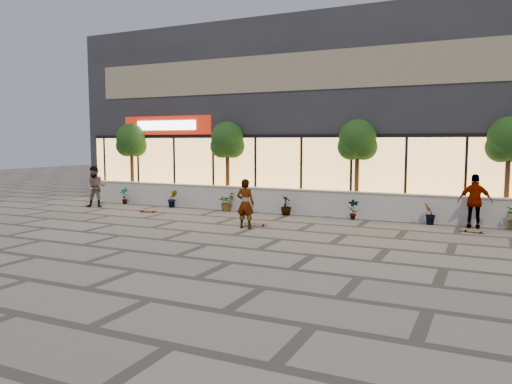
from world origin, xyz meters
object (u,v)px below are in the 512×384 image
at_px(tree_midwest, 227,142).
at_px(skateboard_left, 148,210).
at_px(tree_mideast, 357,142).
at_px(tree_west, 131,142).
at_px(skater_left, 95,187).
at_px(skater_right_near, 475,201).
at_px(skateboard_center, 256,224).
at_px(skateboard_right_near, 473,230).
at_px(skater_center, 245,204).
at_px(tree_east, 509,142).

distance_m(tree_midwest, skateboard_left, 4.76).
bearing_deg(tree_mideast, tree_west, 180.00).
relative_size(tree_midwest, skater_left, 2.07).
bearing_deg(skater_right_near, skater_left, 3.50).
bearing_deg(tree_mideast, skateboard_center, -121.89).
bearing_deg(skateboard_right_near, skater_center, -145.81).
bearing_deg(tree_mideast, tree_midwest, 180.00).
bearing_deg(skateboard_center, skateboard_left, 155.67).
bearing_deg(skateboard_right_near, skateboard_left, -161.66).
xyz_separation_m(skater_left, skateboard_left, (3.16, -0.31, -0.86)).
bearing_deg(skater_right_near, skater_center, 23.97).
xyz_separation_m(tree_midwest, skater_right_near, (10.50, -1.40, -2.03)).
relative_size(tree_east, skateboard_right_near, 4.73).
bearing_deg(tree_west, skateboard_center, -25.00).
distance_m(skater_center, skateboard_right_near, 7.67).
xyz_separation_m(skater_right_near, skateboard_right_near, (-0.00, -0.88, -0.87)).
xyz_separation_m(tree_east, skater_right_near, (-1.00, -1.40, -2.03)).
xyz_separation_m(skater_center, skater_right_near, (7.20, 3.39, 0.08)).
bearing_deg(skateboard_center, skateboard_right_near, 1.71).
relative_size(tree_east, skater_right_near, 2.06).
height_order(skater_left, skater_right_near, skater_right_near).
distance_m(tree_west, skater_left, 3.40).
height_order(skateboard_left, skateboard_right_near, skateboard_left).
relative_size(skater_left, skater_right_near, 1.00).
xyz_separation_m(skater_right_near, skateboard_left, (-12.75, -1.63, -0.86)).
xyz_separation_m(tree_mideast, skateboard_right_near, (4.50, -2.28, -2.91)).
distance_m(tree_midwest, skateboard_center, 6.11).
xyz_separation_m(tree_east, skater_center, (-8.20, -4.79, -2.12)).
bearing_deg(skater_center, skateboard_left, -21.94).
height_order(tree_mideast, skater_right_near, tree_mideast).
height_order(tree_west, tree_midwest, same).
distance_m(skater_center, skater_left, 8.95).
bearing_deg(tree_mideast, skateboard_left, -159.82).
distance_m(tree_east, skater_center, 9.73).
distance_m(tree_midwest, skateboard_right_near, 11.13).
height_order(skateboard_center, skateboard_left, skateboard_left).
relative_size(skater_center, skateboard_center, 2.07).
distance_m(tree_mideast, skater_left, 11.90).
bearing_deg(skateboard_left, skateboard_center, -20.33).
distance_m(tree_midwest, tree_east, 11.50).
height_order(tree_west, tree_mideast, same).
bearing_deg(tree_east, skateboard_right_near, -113.67).
distance_m(skater_left, skateboard_left, 3.29).
bearing_deg(tree_midwest, skater_right_near, -7.59).
bearing_deg(skater_right_near, skateboard_left, 6.05).
height_order(tree_west, skater_right_near, tree_west).
relative_size(tree_midwest, skateboard_left, 4.37).
relative_size(tree_mideast, skateboard_left, 4.37).
distance_m(skater_left, skateboard_center, 8.98).
distance_m(tree_west, tree_east, 17.00).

